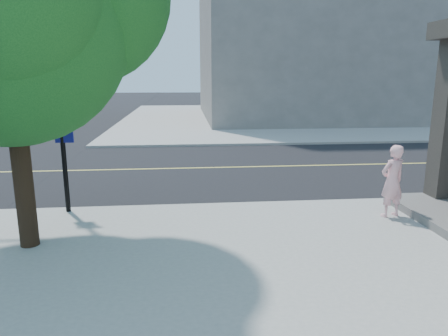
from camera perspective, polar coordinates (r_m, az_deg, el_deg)
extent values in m
plane|color=black|center=(10.86, -23.69, -5.67)|extent=(140.00, 140.00, 0.00)
cube|color=black|center=(15.05, -18.50, -0.31)|extent=(140.00, 9.00, 0.01)
cube|color=#9D9D98|center=(33.03, 12.39, 6.91)|extent=(29.00, 25.00, 0.12)
cube|color=slate|center=(33.73, 13.58, 19.00)|extent=(18.00, 16.00, 14.00)
imported|color=#FBB4BC|center=(9.87, 22.19, -1.68)|extent=(0.68, 0.54, 1.63)
cylinder|color=black|center=(8.21, -26.24, 1.50)|extent=(0.34, 0.34, 3.39)
sphere|color=#1D6020|center=(8.14, -27.87, 17.31)|extent=(4.14, 4.14, 4.14)
cylinder|color=black|center=(9.96, -21.47, 4.68)|extent=(0.11, 0.11, 3.73)
cube|color=white|center=(9.88, -21.42, 7.22)|extent=(0.49, 0.04, 0.18)
cube|color=navy|center=(9.93, -21.22, 4.67)|extent=(0.40, 0.04, 0.49)
imported|color=black|center=(9.88, -22.02, 11.32)|extent=(0.15, 0.18, 0.89)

